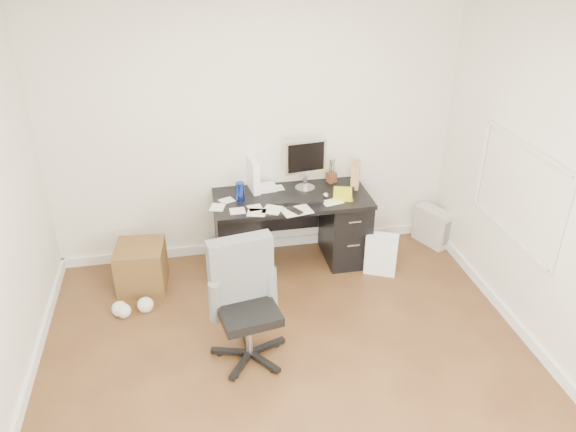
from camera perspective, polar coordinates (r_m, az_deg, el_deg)
name	(u,v)px	position (r m, az deg, el deg)	size (l,w,h in m)	color
ground	(295,381)	(4.49, 0.75, -16.42)	(4.00, 4.00, 0.00)	#492917
room_shell	(301,183)	(3.55, 1.34, 3.33)	(4.02, 4.02, 2.71)	beige
desk	(292,228)	(5.59, 0.39, -1.23)	(1.50, 0.70, 0.75)	black
loose_papers	(272,201)	(5.35, -1.59, 1.58)	(1.10, 0.60, 0.00)	silver
lcd_monitor	(305,165)	(5.48, 1.77, 5.24)	(0.41, 0.24, 0.52)	silver
keyboard	(299,199)	(5.34, 1.12, 1.69)	(0.46, 0.16, 0.03)	black
computer_mouse	(326,195)	(5.40, 3.85, 2.12)	(0.06, 0.06, 0.06)	silver
travel_mug	(240,192)	(5.33, -4.89, 2.48)	(0.08, 0.08, 0.19)	navy
white_binder	(253,174)	(5.51, -3.56, 4.24)	(0.13, 0.29, 0.33)	white
magazine_file	(356,175)	(5.63, 6.88, 4.18)	(0.10, 0.21, 0.24)	#A88051
pen_cup	(332,171)	(5.70, 4.46, 4.60)	(0.10, 0.10, 0.25)	#5E2F1B
yellow_book	(343,194)	(5.46, 5.65, 2.25)	(0.19, 0.25, 0.04)	#D1D417
paper_remote	(297,210)	(5.16, 0.89, 0.63)	(0.27, 0.22, 0.02)	silver
office_chair	(248,306)	(4.37, -4.09, -9.10)	(0.58, 0.58, 1.02)	#575A57
pc_tower	(432,226)	(6.23, 14.44, -1.00)	(0.18, 0.40, 0.40)	#B9B2A7
shopping_bag	(381,254)	(5.61, 9.44, -3.83)	(0.31, 0.22, 0.42)	white
wicker_basket	(142,267)	(5.50, -14.66, -4.99)	(0.44, 0.44, 0.44)	#503518
desk_printer	(228,252)	(5.78, -6.08, -3.71)	(0.37, 0.30, 0.22)	slate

